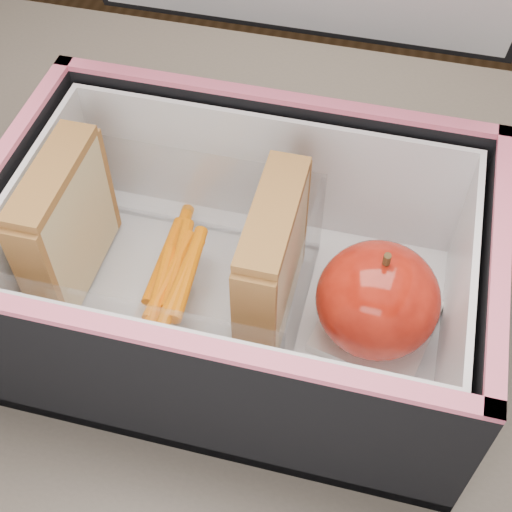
{
  "coord_description": "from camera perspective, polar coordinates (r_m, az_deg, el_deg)",
  "views": [
    {
      "loc": [
        0.07,
        -0.24,
        1.19
      ],
      "look_at": [
        -0.0,
        0.06,
        0.81
      ],
      "focal_mm": 50.0,
      "sensor_mm": 36.0,
      "label": 1
    }
  ],
  "objects": [
    {
      "name": "carrot_sticks",
      "position": [
        0.51,
        -6.7,
        -1.64
      ],
      "size": [
        0.04,
        0.15,
        0.03
      ],
      "color": "#F86C00",
      "rests_on": "plastic_tub"
    },
    {
      "name": "lunch_bag",
      "position": [
        0.48,
        -1.31,
        0.23
      ],
      "size": [
        0.32,
        0.3,
        0.31
      ],
      "color": "black",
      "rests_on": "kitchen_table"
    },
    {
      "name": "sandwich_left",
      "position": [
        0.51,
        -14.95,
        2.45
      ],
      "size": [
        0.03,
        0.09,
        0.11
      ],
      "color": "tan",
      "rests_on": "plastic_tub"
    },
    {
      "name": "sandwich_right",
      "position": [
        0.47,
        1.3,
        -0.6
      ],
      "size": [
        0.03,
        0.1,
        0.11
      ],
      "color": "tan",
      "rests_on": "plastic_tub"
    },
    {
      "name": "paper_napkin",
      "position": [
        0.51,
        9.6,
        -5.53
      ],
      "size": [
        0.09,
        0.09,
        0.01
      ],
      "primitive_type": "cube",
      "rotation": [
        0.0,
        0.0,
        -0.22
      ],
      "color": "white",
      "rests_on": "lunch_bag"
    },
    {
      "name": "red_apple",
      "position": [
        0.47,
        9.71,
        -3.48
      ],
      "size": [
        0.08,
        0.08,
        0.09
      ],
      "rotation": [
        0.0,
        0.0,
        -0.04
      ],
      "color": "maroon",
      "rests_on": "paper_napkin"
    },
    {
      "name": "plastic_tub",
      "position": [
        0.5,
        -6.97,
        -0.24
      ],
      "size": [
        0.19,
        0.14,
        0.08
      ],
      "primitive_type": null,
      "color": "white",
      "rests_on": "lunch_bag"
    },
    {
      "name": "kitchen_table",
      "position": [
        0.58,
        -1.14,
        -13.89
      ],
      "size": [
        1.2,
        0.8,
        0.75
      ],
      "color": "brown",
      "rests_on": "ground"
    }
  ]
}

